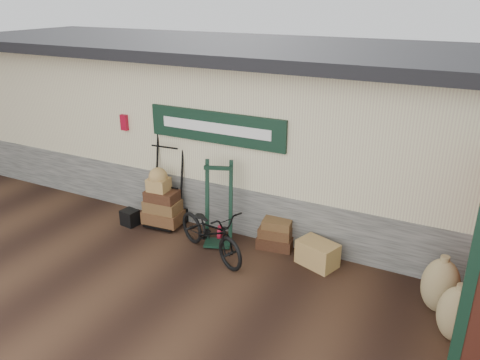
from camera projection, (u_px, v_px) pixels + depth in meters
name	position (u px, v px, depth m)	size (l,w,h in m)	color
ground	(204.00, 257.00, 7.76)	(80.00, 80.00, 0.00)	black
station_building	(273.00, 125.00, 9.42)	(14.40, 4.10, 3.20)	#4C4C47
porter_trolley	(167.00, 180.00, 8.66)	(0.86, 0.64, 1.72)	black
green_barrow	(219.00, 203.00, 7.99)	(0.53, 0.45, 1.48)	black
suitcase_stack	(275.00, 233.00, 7.98)	(0.60, 0.38, 0.53)	#351A10
wicker_hamper	(317.00, 254.00, 7.48)	(0.62, 0.40, 0.40)	#92623A
black_trunk	(130.00, 218.00, 8.80)	(0.30, 0.26, 0.30)	black
bicycle	(210.00, 229.00, 7.65)	(1.69, 0.59, 0.98)	black
burlap_sack_left	(440.00, 285.00, 6.32)	(0.50, 0.42, 0.80)	olive
burlap_sack_right	(456.00, 314.00, 5.79)	(0.48, 0.40, 0.76)	olive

